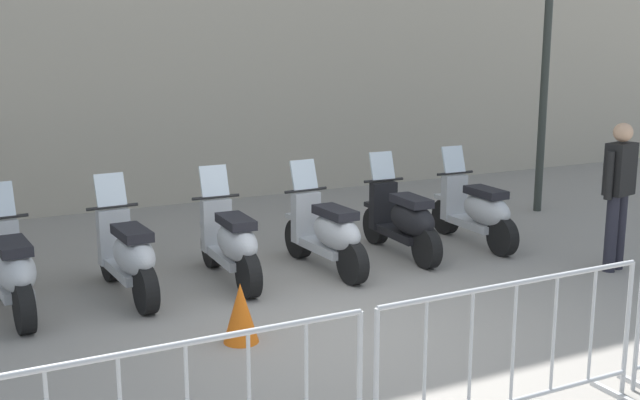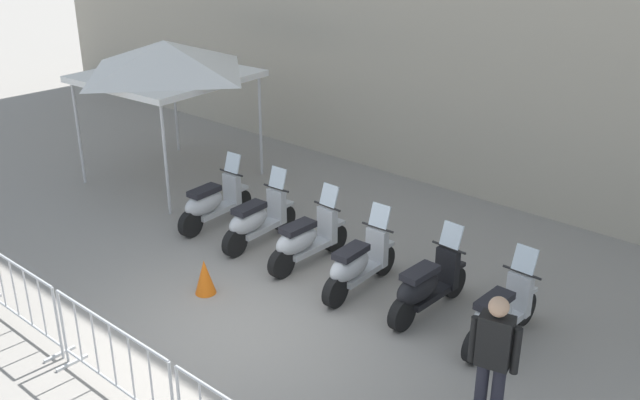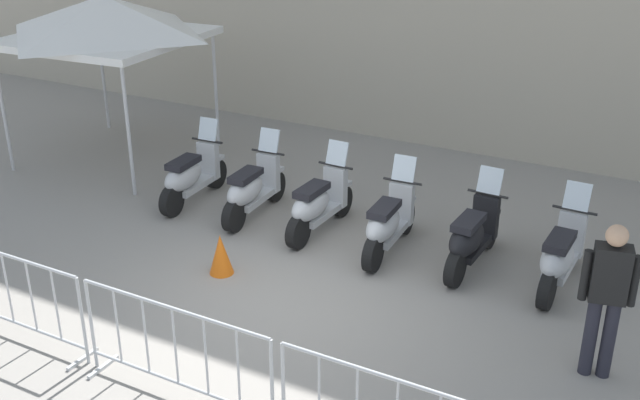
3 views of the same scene
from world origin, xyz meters
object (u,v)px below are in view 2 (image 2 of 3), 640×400
(motorcycle_0, at_px, (212,203))
(motorcycle_1, at_px, (257,220))
(motorcycle_3, at_px, (357,265))
(motorcycle_2, at_px, (305,240))
(motorcycle_5, at_px, (499,315))
(canopy_tent, at_px, (165,60))
(traffic_cone, at_px, (205,277))
(motorcycle_4, at_px, (426,286))
(officer_near_row_end, at_px, (493,358))
(barrier_segment_1, at_px, (15,294))
(barrier_segment_2, at_px, (113,361))

(motorcycle_0, distance_m, motorcycle_1, 1.14)
(motorcycle_3, bearing_deg, motorcycle_0, 174.14)
(motorcycle_1, relative_size, motorcycle_2, 1.00)
(motorcycle_0, xyz_separation_m, motorcycle_1, (1.13, -0.07, 0.00))
(motorcycle_1, distance_m, motorcycle_5, 4.54)
(motorcycle_1, distance_m, canopy_tent, 4.24)
(motorcycle_2, distance_m, motorcycle_3, 1.15)
(motorcycle_2, xyz_separation_m, traffic_cone, (-0.66, -1.60, -0.18))
(traffic_cone, bearing_deg, motorcycle_3, 38.39)
(motorcycle_1, relative_size, traffic_cone, 3.13)
(motorcycle_5, bearing_deg, motorcycle_1, 176.36)
(motorcycle_5, distance_m, traffic_cone, 4.31)
(motorcycle_1, bearing_deg, motorcycle_5, -3.64)
(traffic_cone, bearing_deg, motorcycle_2, 67.68)
(motorcycle_2, bearing_deg, motorcycle_1, 175.36)
(motorcycle_4, xyz_separation_m, officer_near_row_end, (1.76, -1.73, 0.53))
(motorcycle_4, xyz_separation_m, motorcycle_5, (1.14, -0.07, 0.00))
(barrier_segment_1, height_order, officer_near_row_end, officer_near_row_end)
(motorcycle_4, bearing_deg, barrier_segment_1, -139.41)
(motorcycle_0, xyz_separation_m, motorcycle_2, (2.26, -0.17, 0.00))
(motorcycle_1, relative_size, motorcycle_5, 1.00)
(motorcycle_5, bearing_deg, motorcycle_3, 179.63)
(canopy_tent, bearing_deg, motorcycle_2, -16.54)
(motorcycle_3, relative_size, motorcycle_5, 1.00)
(barrier_segment_2, distance_m, canopy_tent, 7.52)
(officer_near_row_end, distance_m, canopy_tent, 9.35)
(motorcycle_1, height_order, barrier_segment_1, motorcycle_1)
(barrier_segment_1, height_order, canopy_tent, canopy_tent)
(motorcycle_0, distance_m, motorcycle_5, 5.68)
(motorcycle_5, bearing_deg, traffic_cone, -160.93)
(motorcycle_4, relative_size, barrier_segment_1, 0.77)
(motorcycle_2, relative_size, motorcycle_3, 1.00)
(officer_near_row_end, bearing_deg, barrier_segment_2, -150.39)
(officer_near_row_end, bearing_deg, motorcycle_5, 110.62)
(traffic_cone, bearing_deg, barrier_segment_1, -121.89)
(officer_near_row_end, height_order, canopy_tent, canopy_tent)
(motorcycle_0, height_order, motorcycle_3, same)
(motorcycle_5, relative_size, officer_near_row_end, 1.00)
(motorcycle_1, height_order, officer_near_row_end, officer_near_row_end)
(traffic_cone, bearing_deg, canopy_tent, 143.05)
(motorcycle_1, bearing_deg, motorcycle_4, -3.68)
(motorcycle_3, bearing_deg, motorcycle_2, 170.85)
(motorcycle_2, height_order, traffic_cone, motorcycle_2)
(motorcycle_2, bearing_deg, motorcycle_0, 175.81)
(motorcycle_1, relative_size, barrier_segment_2, 0.77)
(motorcycle_5, height_order, canopy_tent, canopy_tent)
(barrier_segment_1, bearing_deg, motorcycle_4, 40.59)
(motorcycle_1, distance_m, motorcycle_2, 1.13)
(motorcycle_4, xyz_separation_m, barrier_segment_2, (-1.98, -3.86, 0.07))
(barrier_segment_2, xyz_separation_m, canopy_tent, (-4.90, 5.35, 1.99))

